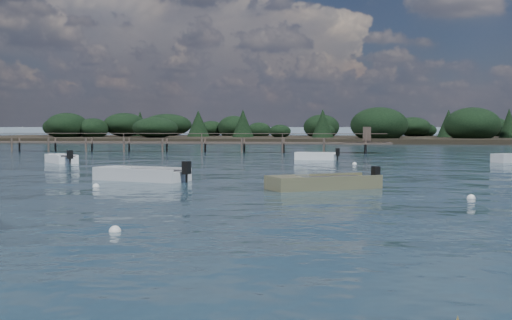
# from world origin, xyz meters

# --- Properties ---
(ground) EXTENTS (400.00, 400.00, 0.00)m
(ground) POSITION_xyz_m (0.00, 60.00, 0.00)
(ground) COLOR #162935
(ground) RESTS_ON ground
(dinghy_mid_white_a) EXTENTS (5.20, 4.03, 1.24)m
(dinghy_mid_white_a) POSITION_xyz_m (0.63, 9.33, 0.16)
(dinghy_mid_white_a) COLOR #6B6747
(dinghy_mid_white_a) RESTS_ON ground
(tender_far_white) EXTENTS (3.69, 1.70, 1.24)m
(tender_far_white) POSITION_xyz_m (-0.71, 33.69, 0.18)
(tender_far_white) COLOR white
(tender_far_white) RESTS_ON ground
(tender_far_grey) EXTENTS (3.47, 3.63, 1.29)m
(tender_far_grey) POSITION_xyz_m (-19.49, 26.75, 0.18)
(tender_far_grey) COLOR white
(tender_far_grey) RESTS_ON ground
(dinghy_mid_grey) EXTENTS (5.31, 3.20, 1.32)m
(dinghy_mid_grey) POSITION_xyz_m (-8.65, 12.41, 0.18)
(dinghy_mid_grey) COLOR #B0B4B7
(dinghy_mid_grey) RESTS_ON ground
(buoy_a) EXTENTS (0.32, 0.32, 0.32)m
(buoy_a) POSITION_xyz_m (-4.43, -3.02, 0.00)
(buoy_a) COLOR silver
(buoy_a) RESTS_ON ground
(buoy_b) EXTENTS (0.32, 0.32, 0.32)m
(buoy_b) POSITION_xyz_m (6.35, 6.19, 0.00)
(buoy_b) COLOR silver
(buoy_b) RESTS_ON ground
(buoy_c) EXTENTS (0.32, 0.32, 0.32)m
(buoy_c) POSITION_xyz_m (-9.61, 8.74, 0.00)
(buoy_c) COLOR silver
(buoy_c) RESTS_ON ground
(buoy_e) EXTENTS (0.32, 0.32, 0.32)m
(buoy_e) POSITION_xyz_m (2.36, 27.75, 0.00)
(buoy_e) COLOR silver
(buoy_e) RESTS_ON ground
(jetty) EXTENTS (64.50, 3.20, 3.40)m
(jetty) POSITION_xyz_m (-21.74, 47.99, 0.98)
(jetty) COLOR #4E4139
(jetty) RESTS_ON ground
(far_headland) EXTENTS (190.00, 40.00, 5.80)m
(far_headland) POSITION_xyz_m (25.00, 100.00, 1.96)
(far_headland) COLOR black
(far_headland) RESTS_ON ground
(distant_haze) EXTENTS (280.00, 20.00, 2.40)m
(distant_haze) POSITION_xyz_m (-90.00, 230.00, 0.00)
(distant_haze) COLOR gray
(distant_haze) RESTS_ON ground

